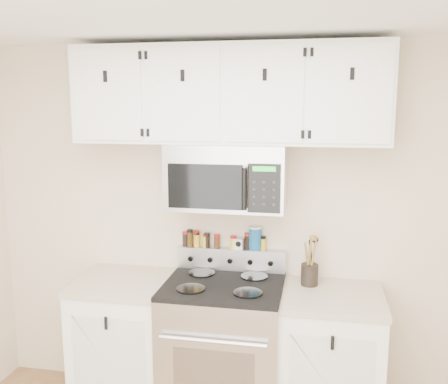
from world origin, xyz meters
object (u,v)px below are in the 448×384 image
Objects in this scene: utensil_crock at (310,273)px; microwave at (227,176)px; range at (224,349)px; salt_canister at (255,238)px.

microwave is at bearing -177.41° from utensil_crock.
microwave is at bearing 89.77° from range.
microwave reaches higher than range.
salt_canister is (0.17, 0.16, -0.45)m from microwave.
microwave is at bearing -136.83° from salt_canister.
microwave reaches higher than utensil_crock.
utensil_crock is (0.54, 0.02, -0.63)m from microwave.
salt_canister is (-0.38, 0.13, 0.18)m from utensil_crock.
microwave reaches higher than salt_canister.
utensil_crock is 0.44m from salt_canister.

